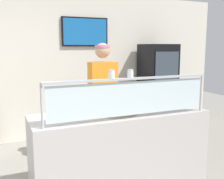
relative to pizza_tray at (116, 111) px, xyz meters
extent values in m
plane|color=gray|center=(0.05, 0.65, -0.97)|extent=(12.00, 12.00, 0.00)
cube|color=silver|center=(0.05, 2.24, 0.38)|extent=(6.46, 0.08, 2.70)
cube|color=black|center=(0.33, 2.17, 1.02)|extent=(0.89, 0.04, 0.54)
cube|color=#1966B2|center=(0.33, 2.15, 1.02)|extent=(0.84, 0.01, 0.49)
cube|color=#BCB7B2|center=(0.05, -0.01, -0.49)|extent=(2.06, 0.67, 0.95)
cylinder|color=#B2B5BC|center=(-0.88, -0.29, 0.20)|extent=(0.02, 0.02, 0.44)
cylinder|color=#B2B5BC|center=(0.98, -0.29, 0.20)|extent=(0.02, 0.02, 0.44)
cube|color=silver|center=(0.05, -0.29, 0.20)|extent=(1.80, 0.01, 0.36)
cube|color=#B2B5BC|center=(0.05, -0.29, 0.41)|extent=(1.86, 0.06, 0.02)
cylinder|color=#9EA0A8|center=(0.00, 0.00, -0.01)|extent=(0.51, 0.51, 0.01)
cylinder|color=tan|center=(0.00, 0.00, 0.00)|extent=(0.48, 0.48, 0.02)
cylinder|color=gold|center=(0.00, 0.00, 0.02)|extent=(0.43, 0.43, 0.01)
cube|color=#ADAFB7|center=(-0.05, -0.02, 0.02)|extent=(0.08, 0.28, 0.01)
cylinder|color=white|center=(-0.19, -0.29, 0.46)|extent=(0.07, 0.07, 0.07)
cylinder|color=white|center=(-0.19, -0.29, 0.45)|extent=(0.06, 0.06, 0.05)
cylinder|color=silver|center=(-0.19, -0.29, 0.50)|extent=(0.06, 0.06, 0.02)
cylinder|color=white|center=(0.03, -0.29, 0.46)|extent=(0.06, 0.06, 0.07)
cylinder|color=red|center=(0.03, -0.29, 0.45)|extent=(0.05, 0.05, 0.05)
cylinder|color=silver|center=(0.03, -0.29, 0.50)|extent=(0.06, 0.06, 0.02)
cylinder|color=#23232D|center=(0.00, 0.71, -0.49)|extent=(0.13, 0.13, 0.95)
cylinder|color=#23232D|center=(0.22, 0.71, -0.49)|extent=(0.13, 0.13, 0.95)
cube|color=orange|center=(0.11, 0.71, 0.26)|extent=(0.38, 0.21, 0.55)
sphere|color=tan|center=(0.11, 0.71, 0.69)|extent=(0.21, 0.21, 0.21)
cylinder|color=pink|center=(0.11, 0.71, 0.75)|extent=(0.21, 0.21, 0.04)
cylinder|color=tan|center=(0.29, 0.49, 0.16)|extent=(0.08, 0.34, 0.08)
cube|color=black|center=(1.71, 1.80, -0.09)|extent=(0.61, 0.62, 1.76)
cube|color=#38424C|center=(1.71, 1.48, -0.05)|extent=(0.51, 0.02, 1.41)
cylinder|color=green|center=(1.55, 1.59, 0.00)|extent=(0.06, 0.06, 0.20)
cylinder|color=blue|center=(1.66, 1.59, 0.00)|extent=(0.06, 0.06, 0.20)
cylinder|color=red|center=(1.77, 1.59, 0.00)|extent=(0.06, 0.06, 0.20)
cylinder|color=red|center=(1.88, 1.59, 0.00)|extent=(0.06, 0.06, 0.20)
camera|label=1|loc=(-1.25, -2.76, 0.75)|focal=43.05mm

